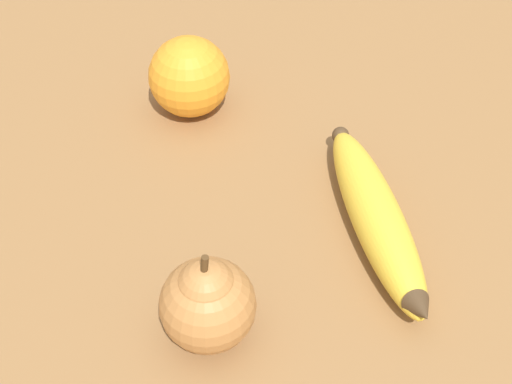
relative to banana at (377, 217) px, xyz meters
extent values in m
plane|color=olive|center=(-0.03, 0.07, -0.02)|extent=(3.00, 3.00, 0.00)
ellipsoid|color=gold|center=(0.00, 0.00, 0.00)|extent=(0.20, 0.05, 0.04)
cone|color=#47331E|center=(-0.10, 0.01, 0.01)|extent=(0.03, 0.02, 0.03)
sphere|color=#47331E|center=(0.10, -0.01, 0.00)|extent=(0.02, 0.02, 0.02)
sphere|color=orange|center=(0.20, 0.11, 0.02)|extent=(0.08, 0.08, 0.08)
sphere|color=#B2753D|center=(-0.06, 0.15, 0.01)|extent=(0.07, 0.07, 0.07)
sphere|color=#B2753D|center=(-0.06, 0.15, 0.03)|extent=(0.04, 0.04, 0.04)
cylinder|color=#4C3319|center=(-0.06, 0.15, 0.06)|extent=(0.01, 0.01, 0.02)
camera|label=1|loc=(-0.34, 0.19, 0.42)|focal=50.00mm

